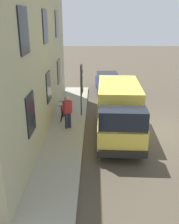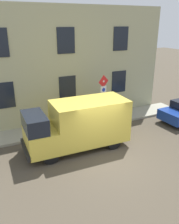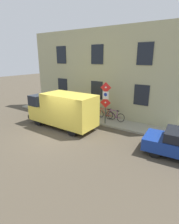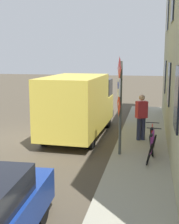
{
  "view_description": "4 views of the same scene",
  "coord_description": "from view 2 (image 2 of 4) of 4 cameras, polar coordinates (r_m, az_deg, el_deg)",
  "views": [
    {
      "loc": [
        2.75,
        12.45,
        5.62
      ],
      "look_at": [
        3.01,
        0.46,
        1.13
      ],
      "focal_mm": 41.34,
      "sensor_mm": 36.0,
      "label": 1
    },
    {
      "loc": [
        -8.5,
        4.99,
        6.17
      ],
      "look_at": [
        3.09,
        -0.59,
        1.24
      ],
      "focal_mm": 37.7,
      "sensor_mm": 36.0,
      "label": 2
    },
    {
      "loc": [
        -7.59,
        -7.58,
        4.85
      ],
      "look_at": [
        2.5,
        -0.95,
        1.18
      ],
      "focal_mm": 28.25,
      "sensor_mm": 36.0,
      "label": 3
    },
    {
      "loc": [
        4.48,
        -11.06,
        3.27
      ],
      "look_at": [
        2.24,
        -0.27,
        1.22
      ],
      "focal_mm": 48.6,
      "sensor_mm": 36.0,
      "label": 4
    }
  ],
  "objects": [
    {
      "name": "delivery_van",
      "position": [
        11.96,
        -2.6,
        -2.92
      ],
      "size": [
        2.15,
        5.38,
        2.5
      ],
      "rotation": [
        0.0,
        0.0,
        1.54
      ],
      "color": "yellow",
      "rests_on": "ground_plane"
    },
    {
      "name": "bicycle_red",
      "position": [
        15.5,
        -0.32,
        -0.46
      ],
      "size": [
        0.46,
        1.71,
        0.89
      ],
      "rotation": [
        0.0,
        0.0,
        1.56
      ],
      "color": "black",
      "rests_on": "sidewalk_slab"
    },
    {
      "name": "ground_plane",
      "position": [
        11.63,
        4.07,
        -11.15
      ],
      "size": [
        80.0,
        80.0,
        0.0
      ],
      "primitive_type": "plane",
      "color": "#4A4133"
    },
    {
      "name": "sign_post_stacked",
      "position": [
        14.33,
        3.35,
        4.27
      ],
      "size": [
        0.2,
        0.55,
        3.0
      ],
      "color": "#474C47",
      "rests_on": "sidewalk_slab"
    },
    {
      "name": "building_facade",
      "position": [
        15.02,
        -6.02,
        10.93
      ],
      "size": [
        0.75,
        13.83,
        7.16
      ],
      "color": "tan",
      "rests_on": "ground_plane"
    },
    {
      "name": "pedestrian",
      "position": [
        14.44,
        -4.52,
        0.22
      ],
      "size": [
        0.48,
        0.42,
        1.72
      ],
      "rotation": [
        0.0,
        0.0,
        5.2
      ],
      "color": "#262B47",
      "rests_on": "sidewalk_slab"
    },
    {
      "name": "bicycle_purple",
      "position": [
        15.84,
        2.36,
        0.01
      ],
      "size": [
        0.46,
        1.72,
        0.89
      ],
      "rotation": [
        0.0,
        0.0,
        1.46
      ],
      "color": "black",
      "rests_on": "sidewalk_slab"
    },
    {
      "name": "sidewalk_slab",
      "position": [
        14.93,
        -3.86,
        -3.21
      ],
      "size": [
        1.81,
        15.83,
        0.14
      ],
      "primitive_type": "cube",
      "color": "#9B9785",
      "rests_on": "ground_plane"
    }
  ]
}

